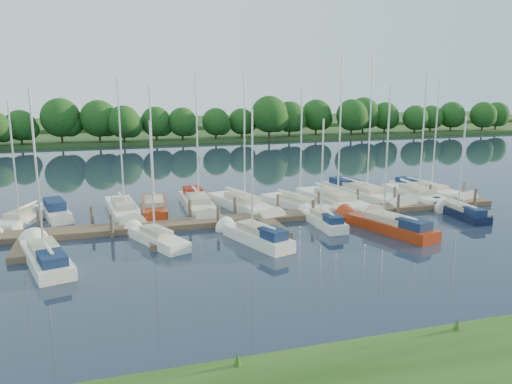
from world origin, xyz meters
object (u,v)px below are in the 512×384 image
object	(u,v)px
sailboat_n_5	(243,206)
sailboat_s_2	(256,238)
dock	(264,220)
sailboat_n_0	(22,220)
motorboat	(56,212)

from	to	relation	value
sailboat_n_5	sailboat_s_2	world-z (taller)	sailboat_n_5
dock	sailboat_n_0	world-z (taller)	sailboat_n_0
sailboat_n_0	dock	bearing A→B (deg)	-174.07
motorboat	sailboat_n_0	bearing A→B (deg)	21.37
motorboat	sailboat_s_2	bearing A→B (deg)	125.66
motorboat	sailboat_s_2	world-z (taller)	sailboat_s_2
motorboat	sailboat_n_5	bearing A→B (deg)	157.45
sailboat_n_0	sailboat_s_2	size ratio (longest dim) A/B	1.04
sailboat_n_0	motorboat	bearing A→B (deg)	-122.71
dock	sailboat_s_2	world-z (taller)	sailboat_s_2
dock	sailboat_n_5	size ratio (longest dim) A/B	3.53
sailboat_s_2	motorboat	bearing A→B (deg)	120.75
dock	motorboat	size ratio (longest dim) A/B	6.97
dock	sailboat_n_0	xyz separation A→B (m)	(-17.09, 4.82, 0.07)
motorboat	dock	bearing A→B (deg)	142.51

